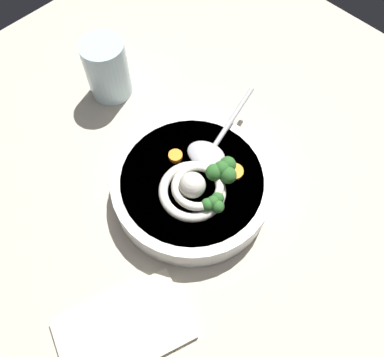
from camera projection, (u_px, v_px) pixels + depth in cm
name	position (u px, v px, depth cm)	size (l,w,h in cm)	color
table_slab	(189.00, 179.00, 66.54)	(100.18, 100.18, 3.50)	#BCB29E
soup_bowl	(192.00, 185.00, 61.34)	(24.14, 24.14, 4.60)	white
noodle_pile	(194.00, 188.00, 57.10)	(10.67, 10.46, 4.29)	silver
soup_spoon	(211.00, 148.00, 61.02)	(17.49, 7.80, 1.60)	#B7B7BC
broccoli_floret_far	(223.00, 171.00, 57.27)	(4.83, 4.16, 3.82)	#7A9E60
broccoli_floret_left	(214.00, 203.00, 55.56)	(3.53, 3.04, 2.79)	#7A9E60
carrot_slice_front	(234.00, 172.00, 59.65)	(2.71, 2.71, 0.52)	orange
carrot_slice_extra_b	(175.00, 156.00, 60.79)	(2.12, 2.12, 0.79)	orange
drinking_glass	(107.00, 69.00, 68.66)	(7.38, 7.38, 10.78)	silver
folded_napkin	(123.00, 330.00, 53.23)	(16.99, 10.15, 0.80)	beige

